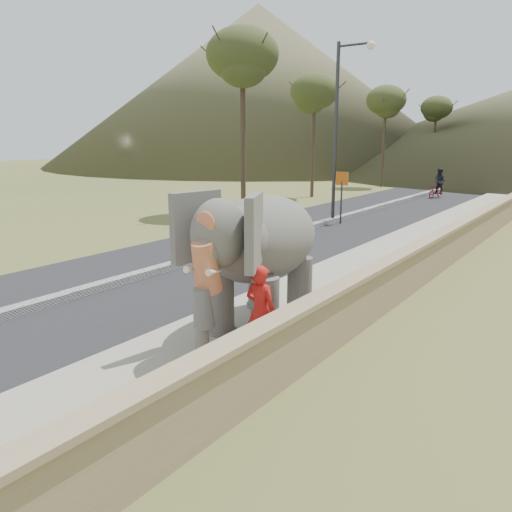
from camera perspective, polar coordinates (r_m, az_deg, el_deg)
The scene contains 11 objects.
ground at distance 9.39m, azimuth -5.46°, elevation -11.40°, with size 160.00×160.00×0.00m, color olive.
road at distance 19.93m, azimuth 2.58°, elevation 2.07°, with size 7.00×120.00×0.03m, color black.
median at distance 19.92m, azimuth 2.58°, elevation 2.34°, with size 0.35×120.00×0.22m, color black.
walkway at distance 17.76m, azimuth 16.21°, elevation 0.33°, with size 3.00×120.00×0.15m, color #9E9687.
parapet at distance 17.20m, azimuth 21.48°, elevation 1.13°, with size 0.30×120.00×1.10m, color tan.
lamppost at distance 23.48m, azimuth 9.85°, elevation 15.53°, with size 1.76×0.36×8.00m.
signboard at distance 23.33m, azimuth 9.77°, elevation 7.60°, with size 0.60×0.08×2.40m.
hill_left at distance 75.66m, azimuth 0.27°, elevation 18.78°, with size 60.00×60.00×22.00m, color brown.
elephant_and_man at distance 10.14m, azimuth 0.71°, elevation -0.22°, with size 2.51×4.13×2.81m.
motorcyclist at distance 35.29m, azimuth 20.08°, elevation 7.51°, with size 1.12×1.76×1.97m.
trees at distance 36.96m, azimuth 26.32°, elevation 12.33°, with size 42.44×36.01×9.52m.
Camera 1 is at (5.66, -6.38, 3.93)m, focal length 35.00 mm.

